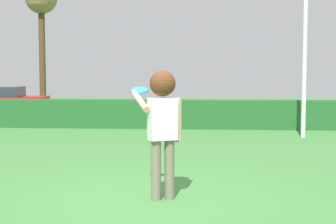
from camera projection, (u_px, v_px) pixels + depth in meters
ground_plane at (149, 199)px, 6.92m from camera, size 60.00×60.00×0.00m
person at (162, 116)px, 6.80m from camera, size 0.76×0.63×1.80m
frisbee at (139, 90)px, 7.23m from camera, size 0.25×0.24×0.10m
lamppost at (305, 28)px, 13.42m from camera, size 0.24×0.24×5.38m
hedge_row at (181, 114)px, 16.09m from camera, size 19.57×0.90×0.91m
birch_tree at (41, 4)px, 23.26m from camera, size 1.53×1.53×6.13m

